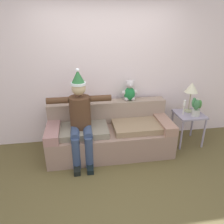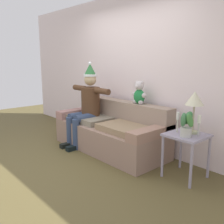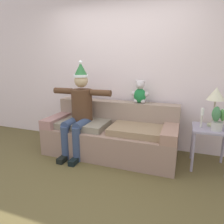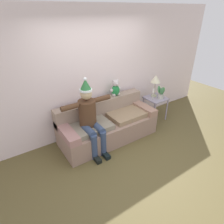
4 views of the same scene
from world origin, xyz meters
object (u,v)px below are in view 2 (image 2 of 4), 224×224
candle_tall (178,119)px  candle_short (199,123)px  person_seated (86,104)px  table_lamp (195,100)px  potted_plant (187,125)px  side_table (186,142)px  couch (111,131)px  teddy_bear (139,94)px

candle_tall → candle_short: 0.28m
person_seated → candle_short: size_ratio=5.60×
table_lamp → candle_tall: size_ratio=2.02×
potted_plant → candle_short: 0.17m
candle_short → potted_plant: bearing=-121.2°
person_seated → side_table: 2.00m
person_seated → table_lamp: size_ratio=2.73×
candle_tall → couch: bearing=179.8°
potted_plant → candle_tall: size_ratio=1.22×
teddy_bear → person_seated: bearing=-154.6°
person_seated → side_table: bearing=5.2°
couch → table_lamp: 1.67m
person_seated → side_table: (1.98, 0.18, -0.27)m
potted_plant → table_lamp: bearing=98.4°
couch → person_seated: bearing=-161.6°
candle_tall → side_table: bearing=8.3°
couch → teddy_bear: (0.40, 0.26, 0.68)m
side_table → potted_plant: (0.05, -0.10, 0.26)m
person_seated → candle_short: 2.13m
person_seated → candle_short: (2.11, 0.22, 0.01)m
couch → table_lamp: bearing=4.3°
table_lamp → candle_short: (0.12, -0.06, -0.26)m
table_lamp → candle_short: 0.29m
couch → person_seated: size_ratio=1.39×
side_table → couch: bearing=-179.4°
table_lamp → side_table: bearing=-102.2°
couch → candle_tall: (1.35, -0.00, 0.45)m
person_seated → table_lamp: bearing=7.9°
side_table → candle_short: (0.14, 0.04, 0.28)m
couch → side_table: size_ratio=3.52×
table_lamp → candle_tall: (-0.16, -0.12, -0.26)m
side_table → potted_plant: 0.28m
side_table → candle_tall: 0.31m
couch → candle_tall: bearing=-0.2°
couch → side_table: couch is taller
couch → candle_short: candle_short is taller
person_seated → candle_short: person_seated is taller
teddy_bear → table_lamp: bearing=-7.6°
side_table → table_lamp: (0.02, 0.10, 0.54)m
person_seated → candle_short: bearing=5.9°
couch → teddy_bear: 0.83m
candle_short → candle_tall: bearing=-167.7°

